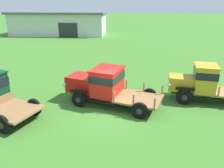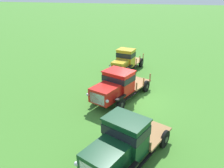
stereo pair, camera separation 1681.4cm
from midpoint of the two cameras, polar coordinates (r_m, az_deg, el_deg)
name	(u,v)px [view 2 (the right image)]	position (r m, az deg, el deg)	size (l,w,h in m)	color
ground_plane	(136,101)	(10.93, -23.72, -14.66)	(240.00, 240.00, 0.00)	#3D7528
vintage_truck_foreground_near	(122,143)	(7.75, -57.30, -31.89)	(5.42, 3.53, 2.26)	black
vintage_truck_second_in_line	(117,85)	(11.00, -31.26, -8.74)	(5.86, 3.62, 2.14)	black
vintage_truck_midrow_center	(125,61)	(15.33, -17.94, 2.19)	(5.09, 2.53, 2.21)	black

